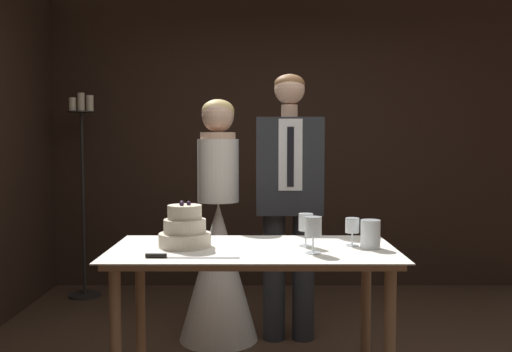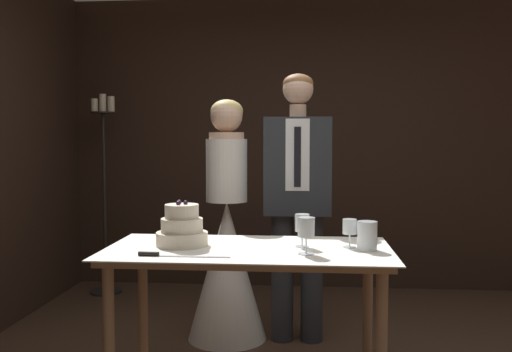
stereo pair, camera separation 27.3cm
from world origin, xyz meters
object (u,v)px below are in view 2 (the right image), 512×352
object	(u,v)px
cake_knife	(166,255)
bride	(227,251)
hurricane_candle	(367,236)
candle_stand	(104,192)
wine_glass_near	(306,228)
wine_glass_middle	(302,224)
cake_table	(248,267)
tiered_cake	(182,229)
wine_glass_far	(350,228)
groom	(297,192)

from	to	relation	value
cake_knife	bride	xyz separation A→B (m)	(0.13, 1.18, -0.21)
hurricane_candle	candle_stand	distance (m)	2.89
wine_glass_near	candle_stand	world-z (taller)	candle_stand
wine_glass_middle	candle_stand	bearing A→B (deg)	132.06
cake_table	bride	bearing A→B (deg)	104.45
bride	cake_knife	bearing A→B (deg)	-96.34
cake_knife	wine_glass_middle	world-z (taller)	wine_glass_middle
tiered_cake	hurricane_candle	bearing A→B (deg)	-2.40
hurricane_candle	wine_glass_middle	bearing A→B (deg)	170.48
wine_glass_far	hurricane_candle	xyz separation A→B (m)	(0.08, -0.06, -0.03)
tiered_cake	cake_knife	bearing A→B (deg)	-93.26
tiered_cake	wine_glass_near	world-z (taller)	tiered_cake
tiered_cake	candle_stand	bearing A→B (deg)	119.84
tiered_cake	hurricane_candle	distance (m)	0.96
cake_table	tiered_cake	world-z (taller)	tiered_cake
groom	candle_stand	world-z (taller)	groom
wine_glass_middle	groom	xyz separation A→B (m)	(-0.04, 0.88, 0.08)
wine_glass_far	bride	size ratio (longest dim) A/B	0.09
cake_knife	hurricane_candle	size ratio (longest dim) A/B	3.04
cake_knife	bride	world-z (taller)	bride
tiered_cake	bride	bearing A→B (deg)	82.71
wine_glass_far	wine_glass_near	bearing A→B (deg)	-139.14
wine_glass_middle	wine_glass_far	bearing A→B (deg)	2.19
bride	tiered_cake	bearing A→B (deg)	-97.29
cake_table	candle_stand	size ratio (longest dim) A/B	0.83
hurricane_candle	candle_stand	bearing A→B (deg)	136.16
cake_knife	hurricane_candle	distance (m)	1.01
cake_table	wine_glass_far	xyz separation A→B (m)	(0.52, 0.06, 0.20)
groom	wine_glass_far	bearing A→B (deg)	-72.10
tiered_cake	wine_glass_middle	size ratio (longest dim) A/B	1.58
hurricane_candle	candle_stand	size ratio (longest dim) A/B	0.08
tiered_cake	wine_glass_middle	bearing A→B (deg)	1.33
wine_glass_far	candle_stand	size ratio (longest dim) A/B	0.08
cake_knife	wine_glass_far	size ratio (longest dim) A/B	3.01
wine_glass_near	wine_glass_middle	world-z (taller)	wine_glass_near
wine_glass_middle	cake_table	bearing A→B (deg)	-170.26
tiered_cake	bride	world-z (taller)	bride
wine_glass_far	hurricane_candle	bearing A→B (deg)	-37.85
cake_table	cake_knife	xyz separation A→B (m)	(-0.37, -0.25, 0.11)
wine_glass_far	candle_stand	bearing A→B (deg)	135.93
tiered_cake	wine_glass_far	bearing A→B (deg)	1.57
wine_glass_far	wine_glass_middle	bearing A→B (deg)	-177.81
cake_knife	wine_glass_middle	xyz separation A→B (m)	(0.65, 0.30, 0.11)
bride	cake_table	bearing A→B (deg)	-75.55
wine_glass_middle	wine_glass_far	size ratio (longest dim) A/B	1.17
wine_glass_far	groom	size ratio (longest dim) A/B	0.08
groom	candle_stand	size ratio (longest dim) A/B	1.02
bride	candle_stand	world-z (taller)	candle_stand
tiered_cake	wine_glass_far	xyz separation A→B (m)	(0.88, 0.02, 0.01)
wine_glass_near	candle_stand	distance (m)	2.78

